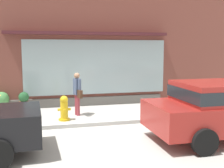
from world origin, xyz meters
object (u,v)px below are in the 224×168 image
object	(u,v)px
pedestrian_with_handbag	(77,91)
potted_plant_by_entrance	(2,101)
potted_plant_near_hydrant	(190,95)
fire_hydrant	(64,108)
potted_plant_window_right	(24,101)

from	to	relation	value
pedestrian_with_handbag	potted_plant_by_entrance	bearing A→B (deg)	-136.89
potted_plant_near_hydrant	fire_hydrant	bearing A→B (deg)	-160.90
fire_hydrant	pedestrian_with_handbag	bearing A→B (deg)	48.75
pedestrian_with_handbag	potted_plant_near_hydrant	bearing A→B (deg)	86.81
pedestrian_with_handbag	potted_plant_by_entrance	world-z (taller)	pedestrian_with_handbag
fire_hydrant	potted_plant_window_right	xyz separation A→B (m)	(-1.41, 2.00, -0.04)
fire_hydrant	potted_plant_near_hydrant	distance (m)	6.17
fire_hydrant	potted_plant_window_right	world-z (taller)	fire_hydrant
pedestrian_with_handbag	potted_plant_near_hydrant	distance (m)	5.52
fire_hydrant	potted_plant_by_entrance	world-z (taller)	fire_hydrant
fire_hydrant	potted_plant_by_entrance	xyz separation A→B (m)	(-2.23, 2.10, -0.02)
potted_plant_near_hydrant	potted_plant_by_entrance	xyz separation A→B (m)	(-8.05, 0.09, 0.07)
potted_plant_window_right	fire_hydrant	bearing A→B (deg)	-54.90
pedestrian_with_handbag	potted_plant_by_entrance	distance (m)	3.17
pedestrian_with_handbag	fire_hydrant	bearing A→B (deg)	-59.43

